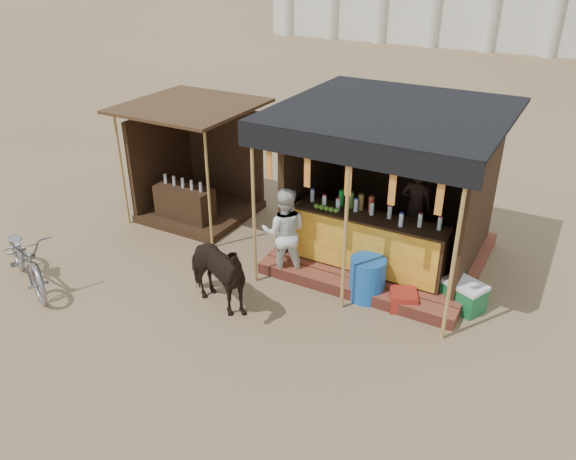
# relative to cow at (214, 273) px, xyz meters

# --- Properties ---
(ground) EXTENTS (120.00, 120.00, 0.00)m
(ground) POSITION_rel_cow_xyz_m (0.73, -0.58, -0.63)
(ground) COLOR #846B4C
(ground) RESTS_ON ground
(main_stall) EXTENTS (3.60, 3.61, 2.78)m
(main_stall) POSITION_rel_cow_xyz_m (1.74, 2.78, 0.40)
(main_stall) COLOR #984131
(main_stall) RESTS_ON ground
(secondary_stall) EXTENTS (2.40, 2.40, 2.38)m
(secondary_stall) POSITION_rel_cow_xyz_m (-2.44, 2.66, 0.23)
(secondary_stall) COLOR #322212
(secondary_stall) RESTS_ON ground
(cow) EXTENTS (1.60, 1.02, 1.25)m
(cow) POSITION_rel_cow_xyz_m (0.00, 0.00, 0.00)
(cow) COLOR black
(cow) RESTS_ON ground
(motorbike) EXTENTS (2.13, 1.44, 1.06)m
(motorbike) POSITION_rel_cow_xyz_m (-3.10, -0.99, -0.10)
(motorbike) COLOR gray
(motorbike) RESTS_ON ground
(bystander) EXTENTS (0.96, 0.88, 1.60)m
(bystander) POSITION_rel_cow_xyz_m (0.43, 1.42, 0.17)
(bystander) COLOR silver
(bystander) RESTS_ON ground
(blue_barrel) EXTENTS (0.70, 0.70, 0.71)m
(blue_barrel) POSITION_rel_cow_xyz_m (1.95, 1.42, -0.27)
(blue_barrel) COLOR #1757B1
(blue_barrel) RESTS_ON ground
(red_crate) EXTENTS (0.54, 0.54, 0.30)m
(red_crate) POSITION_rel_cow_xyz_m (2.57, 1.42, -0.48)
(red_crate) COLOR maroon
(red_crate) RESTS_ON ground
(cooler) EXTENTS (0.76, 0.66, 0.46)m
(cooler) POSITION_rel_cow_xyz_m (3.38, 1.89, -0.39)
(cooler) COLOR #176933
(cooler) RESTS_ON ground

